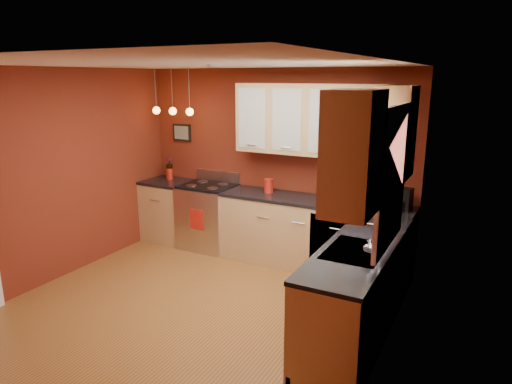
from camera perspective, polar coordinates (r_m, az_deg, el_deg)
The scene contains 25 objects.
floor at distance 5.14m, azimuth -8.50°, elevation -14.85°, with size 4.20×4.20×0.00m, color #98602C.
ceiling at distance 4.50m, azimuth -9.75°, elevation 15.51°, with size 4.00×4.20×0.02m, color white.
wall_back at distance 6.41m, azimuth 2.19°, elevation 3.58°, with size 4.00×0.02×2.60m, color maroon.
wall_left at distance 6.04m, azimuth -24.50°, elevation 1.63°, with size 0.02×4.20×2.60m, color maroon.
wall_right at distance 3.84m, azimuth 15.68°, elevation -4.27°, with size 0.02×4.20×2.60m, color maroon.
base_cabinets_back_left at distance 7.22m, azimuth -10.83°, elevation -2.38°, with size 0.70×0.60×0.90m, color tan.
base_cabinets_back_right at distance 6.09m, azimuth 7.11°, elevation -5.40°, with size 2.54×0.60×0.90m, color tan.
base_cabinets_right at distance 4.63m, azimuth 12.50°, elevation -12.19°, with size 0.60×2.10×0.90m, color tan.
counter_back_left at distance 7.11m, azimuth -11.00°, elevation 1.26°, with size 0.70×0.62×0.04m, color black.
counter_back_right at distance 5.95m, azimuth 7.25°, elevation -1.13°, with size 2.54×0.62×0.04m, color black.
counter_right at distance 4.44m, azimuth 12.82°, elevation -6.75°, with size 0.62×2.10×0.04m, color black.
gas_range at distance 6.80m, azimuth -6.00°, elevation -2.98°, with size 0.76×0.64×1.11m.
dishwasher_front at distance 5.72m, azimuth 9.56°, elevation -6.81°, with size 0.60×0.02×0.80m, color silver.
sink at distance 4.31m, azimuth 12.32°, elevation -7.46°, with size 0.50×0.70×0.33m.
window at distance 4.03m, azimuth 16.62°, elevation 2.25°, with size 0.06×1.02×1.22m.
upper_cabinets_back at distance 5.93m, azimuth 6.80°, elevation 8.97°, with size 2.00×0.35×0.90m, color tan.
upper_cabinets_right at distance 4.04m, azimuth 14.87°, elevation 6.17°, with size 0.35×1.95×0.90m, color tan.
wall_picture at distance 7.14m, azimuth -9.24°, elevation 7.35°, with size 0.32×0.03×0.26m, color black.
pendant_lights at distance 6.78m, azimuth -10.36°, elevation 9.99°, with size 0.71×0.11×0.66m.
red_canister at distance 6.22m, azimuth 1.60°, elevation 0.78°, with size 0.13×0.13×0.19m.
red_vase at distance 7.18m, azimuth -10.75°, elevation 2.26°, with size 0.11×0.11×0.17m, color #AE1D12.
flowers at distance 7.15m, azimuth -10.81°, elevation 3.51°, with size 0.11×0.11×0.19m, color #AE1D12.
coffee_maker at distance 5.67m, azimuth 17.93°, elevation -0.97°, with size 0.21×0.21×0.27m.
soap_pump at distance 4.11m, azimuth 13.98°, elevation -6.96°, with size 0.08×0.08×0.18m, color silver.
dish_towel at distance 6.52m, azimuth -7.45°, elevation -3.43°, with size 0.22×0.01×0.30m, color #AE1D12.
Camera 1 is at (2.72, -3.58, 2.48)m, focal length 32.00 mm.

